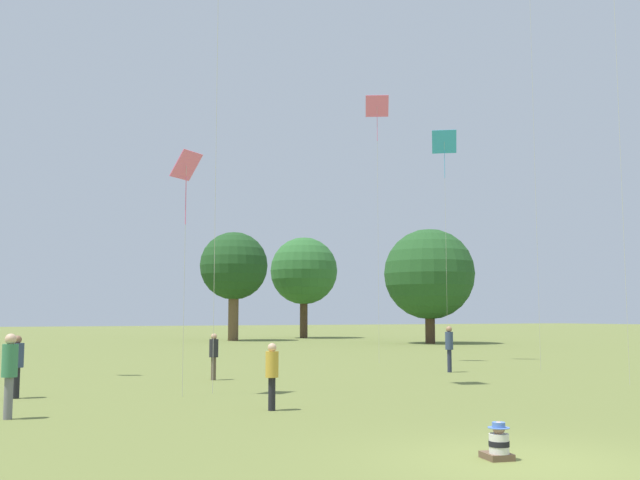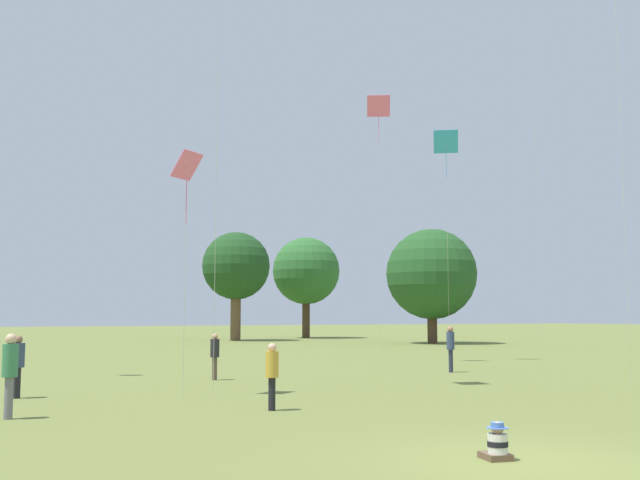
# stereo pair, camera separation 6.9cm
# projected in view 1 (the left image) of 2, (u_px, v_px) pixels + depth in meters

# --- Properties ---
(ground_plane) EXTENTS (300.00, 300.00, 0.00)m
(ground_plane) POSITION_uv_depth(u_px,v_px,m) (523.00, 462.00, 11.26)
(ground_plane) COLOR olive
(seated_toddler) EXTENTS (0.48, 0.55, 0.58)m
(seated_toddler) POSITION_uv_depth(u_px,v_px,m) (498.00, 444.00, 11.45)
(seated_toddler) COLOR brown
(seated_toddler) RESTS_ON ground
(person_standing_0) EXTENTS (0.43, 0.43, 1.56)m
(person_standing_0) POSITION_uv_depth(u_px,v_px,m) (272.00, 370.00, 17.44)
(person_standing_0) COLOR black
(person_standing_0) RESTS_ON ground
(person_standing_1) EXTENTS (0.41, 0.41, 1.78)m
(person_standing_1) POSITION_uv_depth(u_px,v_px,m) (449.00, 344.00, 29.17)
(person_standing_1) COLOR #282D42
(person_standing_1) RESTS_ON ground
(person_standing_2) EXTENTS (0.38, 0.38, 1.58)m
(person_standing_2) POSITION_uv_depth(u_px,v_px,m) (214.00, 352.00, 25.64)
(person_standing_2) COLOR brown
(person_standing_2) RESTS_ON ground
(person_standing_3) EXTENTS (0.49, 0.49, 1.67)m
(person_standing_3) POSITION_uv_depth(u_px,v_px,m) (17.00, 361.00, 19.98)
(person_standing_3) COLOR black
(person_standing_3) RESTS_ON ground
(person_standing_4) EXTENTS (0.44, 0.44, 1.81)m
(person_standing_4) POSITION_uv_depth(u_px,v_px,m) (10.00, 367.00, 15.99)
(person_standing_4) COLOR slate
(person_standing_4) RESTS_ON ground
(kite_0) EXTENTS (1.29, 1.14, 12.66)m
(kite_0) POSITION_uv_depth(u_px,v_px,m) (377.00, 114.00, 35.85)
(kite_0) COLOR pink
(kite_0) RESTS_ON ground
(kite_2) EXTENTS (1.34, 1.21, 11.35)m
(kite_2) POSITION_uv_depth(u_px,v_px,m) (444.00, 147.00, 37.26)
(kite_2) COLOR #339EDB
(kite_2) RESTS_ON ground
(kite_6) EXTENTS (1.00, 0.92, 6.77)m
(kite_6) POSITION_uv_depth(u_px,v_px,m) (186.00, 172.00, 21.00)
(kite_6) COLOR pink
(kite_6) RESTS_ON ground
(distant_tree_1) EXTENTS (6.00, 6.00, 9.59)m
(distant_tree_1) POSITION_uv_depth(u_px,v_px,m) (234.00, 267.00, 66.23)
(distant_tree_1) COLOR brown
(distant_tree_1) RESTS_ON ground
(distant_tree_2) EXTENTS (7.20, 7.20, 9.10)m
(distant_tree_2) POSITION_uv_depth(u_px,v_px,m) (429.00, 274.00, 59.53)
(distant_tree_2) COLOR #473323
(distant_tree_2) RESTS_ON ground
(distant_tree_3) EXTENTS (6.62, 6.62, 9.91)m
(distant_tree_3) POSITION_uv_depth(u_px,v_px,m) (304.00, 271.00, 73.81)
(distant_tree_3) COLOR #473323
(distant_tree_3) RESTS_ON ground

